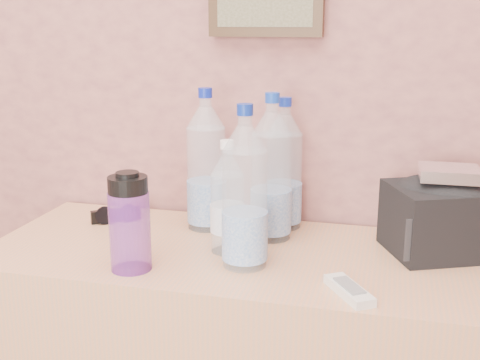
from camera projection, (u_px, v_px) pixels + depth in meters
The scene contains 10 objects.
pet_large_a at pixel (206, 167), 1.58m from camera, with size 0.10×0.10×0.37m.
pet_large_b at pixel (284, 171), 1.59m from camera, with size 0.09×0.09×0.35m.
pet_large_c at pixel (271, 175), 1.51m from camera, with size 0.10×0.10×0.37m.
pet_large_d at pixel (245, 196), 1.33m from camera, with size 0.10×0.10×0.37m.
pet_small at pixel (227, 203), 1.43m from camera, with size 0.08×0.08×0.27m.
nalgene_bottle at pixel (130, 222), 1.32m from camera, with size 0.09×0.09×0.22m.
sunglasses at pixel (116, 215), 1.67m from camera, with size 0.14×0.05×0.04m, color black, non-canonical shape.
ac_remote at pixel (349, 290), 1.22m from camera, with size 0.14×0.04×0.02m, color white.
toiletry_bag at pixel (448, 215), 1.43m from camera, with size 0.27×0.20×0.19m, color black, non-canonical shape.
foil_packet at pixel (449, 173), 1.39m from camera, with size 0.13×0.11×0.03m, color silver.
Camera 1 is at (0.58, 0.40, 1.31)m, focal length 45.00 mm.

